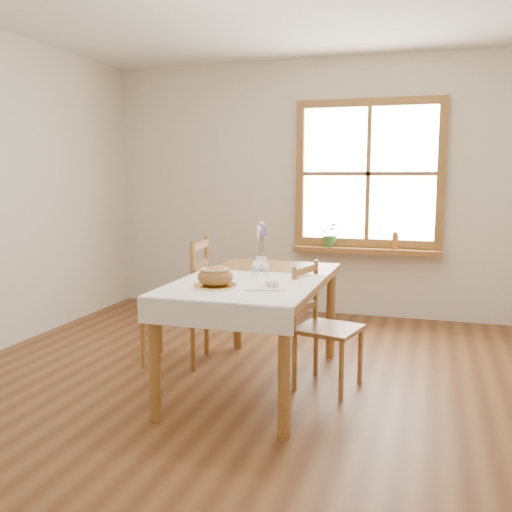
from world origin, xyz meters
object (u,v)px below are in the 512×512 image
Objects in this scene: chair_right at (328,327)px; bread_plate at (215,286)px; dining_table at (256,290)px; chair_left at (175,300)px; flower_vase at (261,264)px.

chair_right is 0.87m from bread_plate.
dining_table is 0.81m from chair_left.
chair_left is 0.97m from bread_plate.
chair_left is 3.76× the size of bread_plate.
chair_left is 1.24m from chair_right.
chair_left reaches higher than chair_right.
dining_table is 0.45m from bread_plate.
chair_right reaches higher than flower_vase.
flower_vase is (0.67, 0.05, 0.31)m from chair_left.
dining_table is 0.55m from chair_right.
bread_plate is at bearing 143.65° from chair_right.
chair_right is 3.28× the size of bread_plate.
chair_left is at bearing 131.00° from bread_plate.
dining_table is at bearing 114.91° from chair_right.
chair_left is at bearing 95.30° from chair_right.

